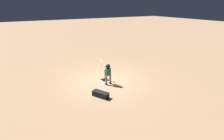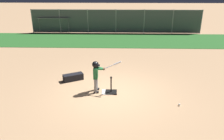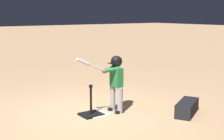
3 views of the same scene
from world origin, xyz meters
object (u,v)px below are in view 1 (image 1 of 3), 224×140
at_px(batting_tee, 105,79).
at_px(baseball, 101,66).
at_px(equipment_bag, 101,94).
at_px(batter_child, 108,71).

relative_size(batting_tee, baseball, 8.76).
bearing_deg(equipment_bag, batting_tee, -61.91).
height_order(baseball, equipment_bag, equipment_bag).
distance_m(baseball, equipment_bag, 4.49).
height_order(batting_tee, baseball, batting_tee).
xyz_separation_m(batter_child, equipment_bag, (-1.12, 1.02, -0.64)).
bearing_deg(equipment_bag, baseball, -54.74).
bearing_deg(batter_child, batting_tee, -10.20).
distance_m(batting_tee, equipment_bag, 2.01).
xyz_separation_m(batting_tee, equipment_bag, (-1.66, 1.12, 0.05)).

